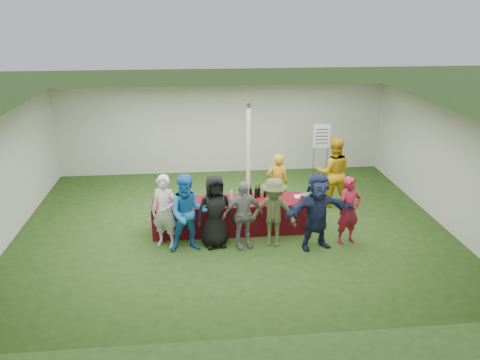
{
  "coord_description": "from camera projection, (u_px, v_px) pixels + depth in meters",
  "views": [
    {
      "loc": [
        -0.82,
        -10.02,
        4.94
      ],
      "look_at": [
        0.15,
        -0.18,
        1.25
      ],
      "focal_mm": 35.0,
      "sensor_mm": 36.0,
      "label": 1
    }
  ],
  "objects": [
    {
      "name": "dump_bucket",
      "position": [
        305.0,
        198.0,
        10.63
      ],
      "size": [
        0.23,
        0.23,
        0.18
      ],
      "primitive_type": "cylinder",
      "color": "slate",
      "rests_on": "serving_table"
    },
    {
      "name": "wine_glasses",
      "position": [
        191.0,
        202.0,
        10.34
      ],
      "size": [
        1.23,
        0.11,
        0.16
      ],
      "color": "silver",
      "rests_on": "serving_table"
    },
    {
      "name": "wine_bottles",
      "position": [
        261.0,
        192.0,
        10.86
      ],
      "size": [
        0.83,
        0.14,
        0.32
      ],
      "color": "black",
      "rests_on": "serving_table"
    },
    {
      "name": "tent",
      "position": [
        248.0,
        157.0,
        11.84
      ],
      "size": [
        10.0,
        10.0,
        10.0
      ],
      "color": "white",
      "rests_on": "ground"
    },
    {
      "name": "customer_5",
      "position": [
        317.0,
        211.0,
        9.91
      ],
      "size": [
        1.65,
        0.82,
        1.7
      ],
      "primitive_type": "imported",
      "rotation": [
        0.0,
        0.0,
        0.21
      ],
      "color": "#1C2446",
      "rests_on": "ground"
    },
    {
      "name": "customer_2",
      "position": [
        215.0,
        211.0,
        10.0
      ],
      "size": [
        0.88,
        0.65,
        1.63
      ],
      "primitive_type": "imported",
      "rotation": [
        0.0,
        0.0,
        0.18
      ],
      "color": "black",
      "rests_on": "ground"
    },
    {
      "name": "customer_6",
      "position": [
        349.0,
        211.0,
        10.16
      ],
      "size": [
        0.64,
        0.51,
        1.53
      ],
      "primitive_type": "imported",
      "rotation": [
        0.0,
        0.0,
        0.3
      ],
      "color": "maroon",
      "rests_on": "ground"
    },
    {
      "name": "staff_pourer",
      "position": [
        277.0,
        183.0,
        11.75
      ],
      "size": [
        0.56,
        0.37,
        1.52
      ],
      "primitive_type": "imported",
      "rotation": [
        0.0,
        0.0,
        3.16
      ],
      "color": "orange",
      "rests_on": "ground"
    },
    {
      "name": "customer_3",
      "position": [
        243.0,
        215.0,
        9.97
      ],
      "size": [
        0.95,
        0.57,
        1.52
      ],
      "primitive_type": "imported",
      "rotation": [
        0.0,
        0.0,
        0.24
      ],
      "color": "gray",
      "rests_on": "ground"
    },
    {
      "name": "ground",
      "position": [
        233.0,
        227.0,
        11.15
      ],
      "size": [
        60.0,
        60.0,
        0.0
      ],
      "primitive_type": "plane",
      "color": "#284719",
      "rests_on": "ground"
    },
    {
      "name": "customer_4",
      "position": [
        273.0,
        212.0,
        10.04
      ],
      "size": [
        1.13,
        0.84,
        1.55
      ],
      "primitive_type": "imported",
      "rotation": [
        0.0,
        0.0,
        -0.29
      ],
      "color": "#48502D",
      "rests_on": "ground"
    },
    {
      "name": "customer_1",
      "position": [
        188.0,
        213.0,
        9.8
      ],
      "size": [
        0.89,
        0.72,
        1.71
      ],
      "primitive_type": "imported",
      "rotation": [
        0.0,
        0.0,
        0.09
      ],
      "color": "blue",
      "rests_on": "ground"
    },
    {
      "name": "water_bottle",
      "position": [
        231.0,
        195.0,
        10.75
      ],
      "size": [
        0.07,
        0.07,
        0.23
      ],
      "color": "silver",
      "rests_on": "serving_table"
    },
    {
      "name": "staff_back",
      "position": [
        333.0,
        172.0,
        12.05
      ],
      "size": [
        0.97,
        0.79,
        1.83
      ],
      "primitive_type": "imported",
      "rotation": [
        0.0,
        0.0,
        3.02
      ],
      "color": "#CB9611",
      "rests_on": "ground"
    },
    {
      "name": "serving_table",
      "position": [
        231.0,
        216.0,
        10.84
      ],
      "size": [
        3.6,
        0.8,
        0.75
      ],
      "primitive_type": "cube",
      "color": "#6C080B",
      "rests_on": "ground"
    },
    {
      "name": "customer_0",
      "position": [
        165.0,
        211.0,
        9.99
      ],
      "size": [
        0.7,
        0.59,
        1.63
      ],
      "primitive_type": "imported",
      "rotation": [
        0.0,
        0.0,
        -0.4
      ],
      "color": "silver",
      "rests_on": "ground"
    },
    {
      "name": "wine_list_sign",
      "position": [
        321.0,
        141.0,
        13.4
      ],
      "size": [
        0.5,
        0.03,
        1.8
      ],
      "color": "slate",
      "rests_on": "ground"
    },
    {
      "name": "bar_towel",
      "position": [
        300.0,
        197.0,
        10.9
      ],
      "size": [
        0.25,
        0.18,
        0.03
      ],
      "primitive_type": "cube",
      "color": "white",
      "rests_on": "serving_table"
    }
  ]
}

